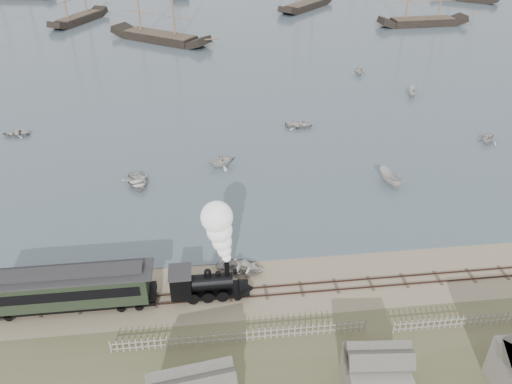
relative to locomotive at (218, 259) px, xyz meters
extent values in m
plane|color=gray|center=(7.86, 2.00, -3.96)|extent=(600.00, 600.00, 0.00)
cube|color=#3A2520|center=(7.86, -0.50, -3.86)|extent=(120.00, 0.08, 0.12)
cube|color=#3A2520|center=(7.86, 0.50, -3.86)|extent=(120.00, 0.08, 0.12)
cube|color=#44372B|center=(7.86, 0.00, -3.93)|extent=(120.00, 1.80, 0.06)
cube|color=black|center=(-0.70, 0.00, -3.30)|extent=(6.22, 1.83, 0.23)
cylinder|color=black|center=(-1.06, 0.00, -2.38)|extent=(3.84, 1.37, 1.37)
cube|color=black|center=(-3.07, 0.00, -2.20)|extent=(1.65, 2.01, 2.10)
cube|color=#2B2B2D|center=(-3.07, 0.00, -1.10)|extent=(1.83, 2.20, 0.11)
cylinder|color=black|center=(0.68, 0.00, -1.15)|extent=(0.40, 0.40, 1.46)
sphere|color=black|center=(-0.88, 0.00, -1.31)|extent=(0.59, 0.59, 0.59)
cone|color=black|center=(2.23, 0.00, -3.39)|extent=(1.28, 1.83, 1.83)
cube|color=black|center=(1.32, 0.00, -1.47)|extent=(0.32, 0.32, 0.32)
cube|color=black|center=(-12.10, 0.00, -3.25)|extent=(13.93, 2.29, 0.35)
cube|color=black|center=(-12.10, 0.00, -1.86)|extent=(12.94, 2.49, 2.49)
cube|color=black|center=(-12.10, -1.26, -1.61)|extent=(11.94, 0.06, 0.90)
cube|color=black|center=(-12.10, 1.26, -1.61)|extent=(11.94, 0.06, 0.90)
cube|color=#2B2B2D|center=(-12.10, 0.00, -0.57)|extent=(13.93, 2.69, 0.18)
cube|color=#2B2B2D|center=(-12.10, 0.00, -0.27)|extent=(12.44, 1.19, 0.45)
imported|color=beige|center=(1.99, 2.80, -3.52)|extent=(4.36, 5.06, 0.88)
imported|color=beige|center=(-8.29, 18.58, -3.45)|extent=(5.08, 4.21, 0.91)
imported|color=beige|center=(1.31, 21.87, -3.00)|extent=(3.58, 3.94, 1.79)
imported|color=beige|center=(19.94, 15.72, -3.17)|extent=(3.99, 2.33, 1.45)
imported|color=beige|center=(12.72, 31.82, -3.49)|extent=(3.38, 4.35, 0.83)
imported|color=beige|center=(36.29, 24.36, -3.13)|extent=(3.83, 3.86, 1.54)
imported|color=beige|center=(32.76, 41.73, -3.28)|extent=(3.44, 2.41, 1.24)
imported|color=beige|center=(-25.64, 33.52, -3.53)|extent=(2.63, 3.62, 0.73)
imported|color=beige|center=(27.31, 52.53, -3.06)|extent=(3.48, 3.10, 1.68)
camera|label=1|loc=(-0.48, -30.56, 25.23)|focal=35.00mm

